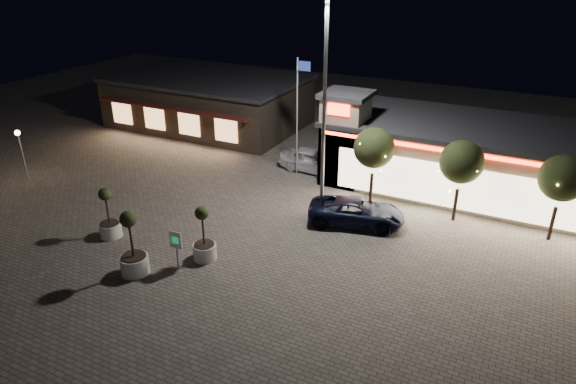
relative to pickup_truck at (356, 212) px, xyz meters
The scene contains 15 objects.
ground 9.08m from the pickup_truck, 117.23° to the right, with size 90.00×90.00×0.00m, color #6C6257.
retail_building 9.56m from the pickup_truck, 55.38° to the left, with size 20.40×8.40×6.10m.
restaurant_building 21.76m from the pickup_truck, 146.67° to the left, with size 16.40×11.00×4.30m.
floodlight_pole 6.63m from the pickup_truck, behind, with size 0.60×0.40×12.38m.
flagpole 8.78m from the pickup_truck, 140.64° to the left, with size 0.95×0.10×8.00m.
lamp_post_west 22.57m from the pickup_truck, 169.65° to the right, with size 0.36×0.36×3.48m.
string_tree_a 4.08m from the pickup_truck, 92.69° to the left, with size 2.42×2.42×4.79m.
string_tree_b 6.35m from the pickup_truck, 31.31° to the left, with size 2.42×2.42×4.79m.
string_tree_c 10.67m from the pickup_truck, 16.69° to the left, with size 2.42×2.42×4.79m.
pickup_truck is the anchor object (origin of this frame).
white_sedan 8.00m from the pickup_truck, 131.91° to the left, with size 1.94×4.81×1.64m, color silver.
planter_left 13.54m from the pickup_truck, 147.15° to the right, with size 1.16×1.16×2.86m.
planter_mid 12.24m from the pickup_truck, 129.33° to the right, with size 1.35×1.35×3.31m.
planter_right 8.84m from the pickup_truck, 128.69° to the right, with size 1.18×1.18×2.90m.
valet_sign 10.31m from the pickup_truck, 126.68° to the right, with size 0.67×0.11×2.04m.
Camera 1 is at (12.24, -16.67, 13.91)m, focal length 32.00 mm.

